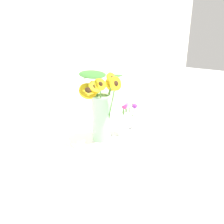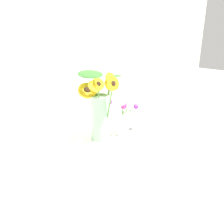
# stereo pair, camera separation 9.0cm
# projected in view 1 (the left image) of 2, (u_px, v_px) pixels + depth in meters

# --- Properties ---
(ground_plane) EXTENTS (6.00, 6.00, 0.00)m
(ground_plane) POSITION_uv_depth(u_px,v_px,m) (118.00, 142.00, 1.15)
(ground_plane) COLOR white
(wall_back) EXTENTS (3.60, 0.06, 1.40)m
(wall_back) POSITION_uv_depth(u_px,v_px,m) (48.00, 6.00, 1.32)
(wall_back) COLOR silver
(wall_back) RESTS_ON ground_plane
(serving_tray) EXTENTS (0.47, 0.47, 0.02)m
(serving_tray) POSITION_uv_depth(u_px,v_px,m) (112.00, 135.00, 1.22)
(serving_tray) COLOR white
(serving_tray) RESTS_ON ground_plane
(mason_jar_sunflowers) EXTENTS (0.24, 0.21, 0.37)m
(mason_jar_sunflowers) POSITION_uv_depth(u_px,v_px,m) (101.00, 110.00, 1.09)
(mason_jar_sunflowers) COLOR #99CC9E
(mason_jar_sunflowers) RESTS_ON serving_tray
(vase_small_center) EXTENTS (0.09, 0.08, 0.21)m
(vase_small_center) POSITION_uv_depth(u_px,v_px,m) (124.00, 119.00, 1.17)
(vase_small_center) COLOR white
(vase_small_center) RESTS_ON serving_tray
(vase_bulb_right) EXTENTS (0.11, 0.08, 0.19)m
(vase_bulb_right) POSITION_uv_depth(u_px,v_px,m) (129.00, 116.00, 1.27)
(vase_bulb_right) COLOR white
(vase_bulb_right) RESTS_ON serving_tray
(vase_small_back) EXTENTS (0.07, 0.08, 0.21)m
(vase_small_back) POSITION_uv_depth(u_px,v_px,m) (104.00, 114.00, 1.28)
(vase_small_back) COLOR white
(vase_small_back) RESTS_ON serving_tray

